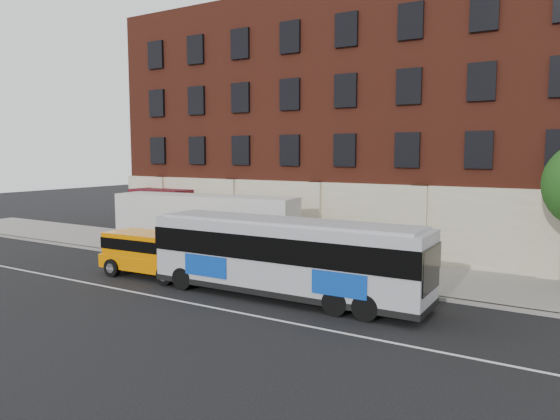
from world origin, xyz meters
The scene contains 9 objects.
ground centered at (0.00, 0.00, 0.00)m, with size 120.00×120.00×0.00m, color black.
sidewalk centered at (0.00, 9.00, 0.07)m, with size 60.00×6.00×0.15m, color gray.
kerb centered at (0.00, 6.00, 0.07)m, with size 60.00×0.25×0.15m, color gray.
lane_line centered at (0.00, 0.50, 0.01)m, with size 60.00×0.12×0.01m, color silver.
building centered at (-0.01, 16.92, 7.58)m, with size 30.00×12.10×15.00m.
sign_pole centered at (-8.50, 6.15, 1.45)m, with size 0.30×0.20×2.50m.
city_bus centered at (3.29, 3.06, 1.75)m, with size 11.65×2.68×3.18m.
yellow_suv centered at (-4.25, 3.04, 1.17)m, with size 5.41×2.52×2.05m.
shipping_container centered at (-4.54, 7.50, 1.73)m, with size 10.70×3.55×3.50m.
Camera 1 is at (13.90, -14.62, 5.83)m, focal length 33.76 mm.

